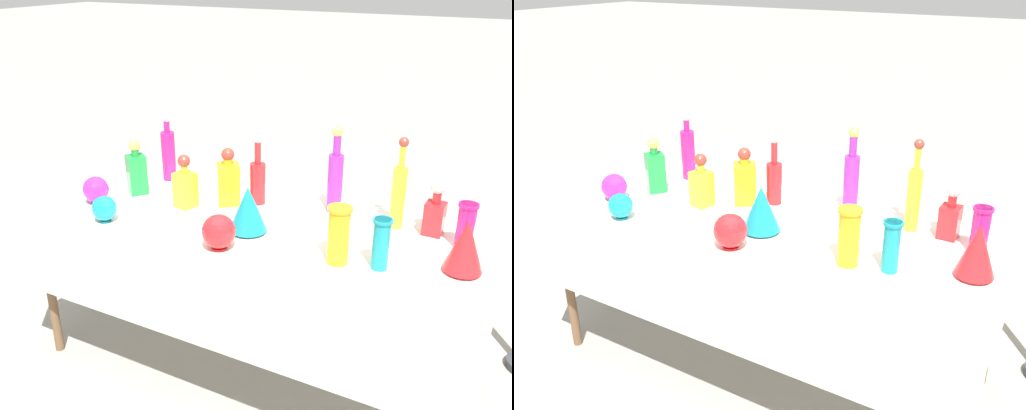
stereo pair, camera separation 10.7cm
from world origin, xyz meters
The scene contains 22 objects.
ground_plane centered at (0.00, 0.00, 0.00)m, with size 40.00×40.00×0.00m, color gray.
display_table centered at (0.00, -0.04, 0.70)m, with size 2.10×0.99×0.76m.
tall_bottle_0 centered at (0.56, 0.28, 0.93)m, with size 0.06×0.06×0.42m.
tall_bottle_1 centered at (-0.69, 0.30, 0.91)m, with size 0.07×0.07×0.36m.
tall_bottle_2 centered at (-0.11, 0.23, 0.88)m, with size 0.08×0.08×0.34m.
tall_bottle_3 centered at (0.25, 0.32, 0.93)m, with size 0.07×0.07×0.42m.
square_decanter_0 centered at (-0.24, 0.16, 0.88)m, with size 0.15×0.15×0.28m.
square_decanter_1 centered at (-0.72, 0.06, 0.88)m, with size 0.13×0.13×0.28m.
square_decanter_2 centered at (0.72, 0.29, 0.86)m, with size 0.08×0.08×0.25m.
square_decanter_3 centered at (-0.40, 0.03, 0.87)m, with size 0.11×0.11×0.26m.
slender_vase_0 centered at (0.44, -0.15, 0.89)m, with size 0.10×0.10×0.24m.
slender_vase_1 centered at (0.60, -0.12, 0.87)m, with size 0.08×0.08×0.21m.
slender_vase_2 centered at (0.86, 0.21, 0.87)m, with size 0.08×0.08×0.20m.
fluted_vase_0 centered at (0.00, -0.07, 0.87)m, with size 0.17×0.17×0.21m.
fluted_vase_1 centered at (0.89, 0.00, 0.87)m, with size 0.15×0.15×0.22m.
round_bowl_0 centered at (-0.03, -0.27, 0.84)m, with size 0.14×0.14×0.15m.
round_bowl_1 centered at (-0.81, -0.14, 0.83)m, with size 0.13×0.13×0.14m.
round_bowl_2 centered at (-0.63, -0.29, 0.82)m, with size 0.11×0.11×0.12m.
price_tag_left centered at (-0.46, -0.43, 0.78)m, with size 0.05×0.01×0.04m, color white.
price_tag_center centered at (0.23, -0.44, 0.78)m, with size 0.06×0.01×0.04m, color white.
price_tag_right centered at (0.49, -0.41, 0.78)m, with size 0.06×0.01×0.04m, color white.
cardboard_box_behind_left centered at (0.60, 0.92, 0.17)m, with size 0.42×0.45×0.43m.
Camera 2 is at (1.19, -2.00, 1.86)m, focal length 40.00 mm.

